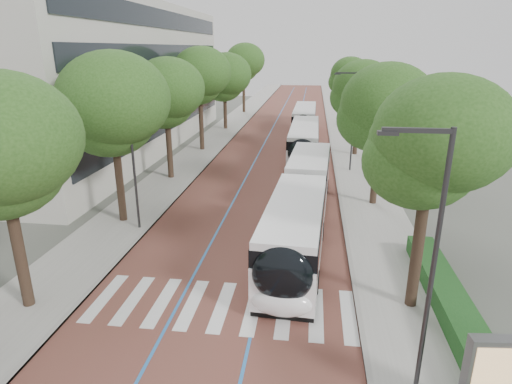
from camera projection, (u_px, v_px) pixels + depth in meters
ground at (212, 321)px, 16.29m from camera, size 160.00×160.00×0.00m
road at (284, 131)px, 53.87m from camera, size 11.00×140.00×0.02m
sidewalk_left at (226, 129)px, 54.78m from camera, size 4.00×140.00×0.12m
sidewalk_right at (344, 132)px, 52.92m from camera, size 4.00×140.00×0.12m
kerb_left at (240, 129)px, 54.54m from camera, size 0.20×140.00×0.14m
kerb_right at (329, 131)px, 53.16m from camera, size 0.20×140.00×0.14m
zebra_crossing at (222, 306)px, 17.20m from camera, size 10.55×3.60×0.01m
lane_line_left at (271, 130)px, 54.06m from camera, size 0.12×126.00×0.01m
lane_line_right at (297, 131)px, 53.66m from camera, size 0.12×126.00×0.01m
office_building at (83, 78)px, 42.77m from camera, size 18.11×40.00×14.00m
hedge at (465, 329)px, 15.00m from camera, size 1.20×14.00×0.80m
streetlight_near at (428, 253)px, 11.12m from camera, size 1.82×0.20×8.00m
streetlight_far at (352, 114)px, 34.60m from camera, size 1.82×0.20×8.00m
lamp_post_left at (133, 160)px, 23.25m from camera, size 0.14×0.14×8.00m
trees_left at (196, 84)px, 40.17m from camera, size 6.19×60.80×10.12m
trees_right at (367, 98)px, 33.82m from camera, size 5.67×46.86×8.55m
lead_bus at (302, 206)px, 23.57m from camera, size 3.54×18.51×3.20m
bus_queued_0 at (304, 143)px, 39.01m from camera, size 2.62×12.42×3.20m
bus_queued_1 at (304, 121)px, 51.14m from camera, size 2.65×12.42×3.20m
ad_panel at (489, 382)px, 11.16m from camera, size 1.40×0.59×2.85m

